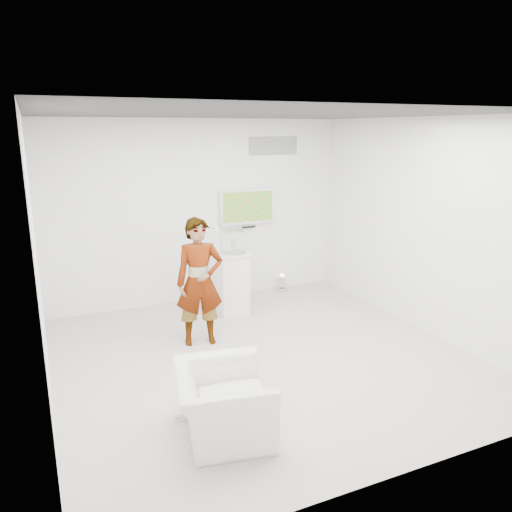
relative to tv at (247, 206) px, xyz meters
name	(u,v)px	position (x,y,z in m)	size (l,w,h in m)	color
room	(263,243)	(-0.85, -2.45, -0.05)	(5.01, 5.01, 3.00)	#A29D94
tv	(247,206)	(0.00, 0.00, 0.00)	(1.00, 0.08, 0.60)	silver
logo_decal	(273,146)	(0.50, 0.04, 1.00)	(0.90, 0.02, 0.30)	gray
person	(200,282)	(-1.41, -1.68, -0.69)	(0.63, 0.41, 1.73)	silver
armchair	(223,403)	(-1.88, -3.77, -1.23)	(0.99, 0.86, 0.64)	silver
pedestal	(233,283)	(-0.60, -0.80, -1.06)	(0.48, 0.48, 0.98)	white
floor_uplight	(282,282)	(0.62, -0.13, -1.40)	(0.19, 0.19, 0.30)	silver
vitrine	(232,242)	(-0.60, -0.80, -0.40)	(0.35, 0.35, 0.35)	white
console	(232,246)	(-0.60, -0.80, -0.46)	(0.05, 0.16, 0.21)	white
wii_remote	(215,228)	(-1.14, -1.57, 0.00)	(0.03, 0.12, 0.03)	white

